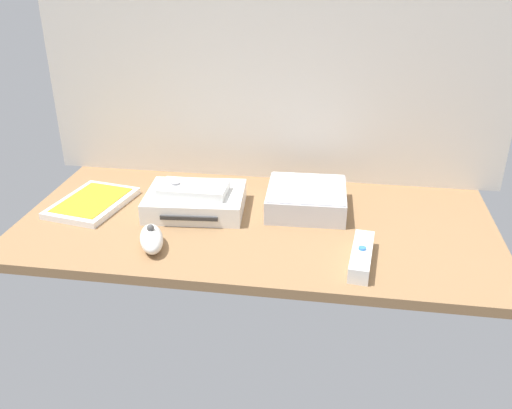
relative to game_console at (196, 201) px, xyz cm
name	(u,v)px	position (x,y,z in cm)	size (l,w,h in cm)	color
ground_plane	(256,226)	(13.93, -3.27, -3.20)	(100.00, 48.00, 2.00)	#936D47
back_wall	(273,47)	(13.93, 21.33, 29.80)	(110.00, 1.20, 64.00)	silver
game_console	(196,201)	(0.00, 0.00, 0.00)	(22.25, 17.81, 4.40)	white
mini_computer	(306,199)	(23.99, 4.10, 0.44)	(17.55, 17.55, 5.30)	silver
game_case	(92,203)	(-23.53, -1.31, -1.44)	(16.74, 21.10, 1.56)	white
remote_wand	(361,256)	(35.62, -16.76, -0.69)	(5.08, 15.09, 3.40)	white
remote_nunchuk	(151,239)	(-4.28, -17.25, -0.16)	(7.78, 10.92, 5.10)	white
remote_classic_pad	(194,189)	(-0.08, -0.77, 3.21)	(14.43, 8.06, 2.40)	white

